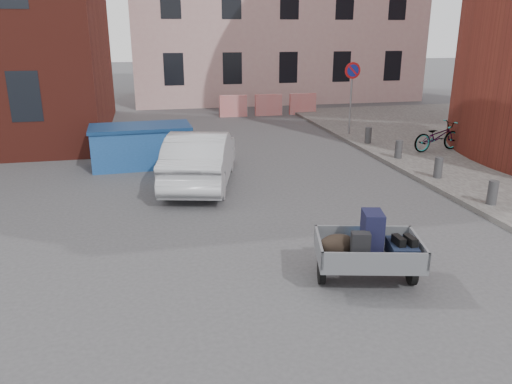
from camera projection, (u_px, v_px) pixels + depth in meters
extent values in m
plane|color=#38383A|center=(242.00, 256.00, 9.01)|extent=(120.00, 120.00, 0.00)
cylinder|color=gray|center=(351.00, 99.00, 18.62)|extent=(0.07, 0.07, 2.60)
cylinder|color=red|center=(353.00, 71.00, 18.28)|extent=(0.60, 0.03, 0.60)
cylinder|color=navy|center=(353.00, 71.00, 18.26)|extent=(0.44, 0.03, 0.44)
cylinder|color=#3A3A3D|center=(493.00, 193.00, 11.23)|extent=(0.22, 0.22, 0.55)
cylinder|color=#3A3A3D|center=(438.00, 168.00, 13.27)|extent=(0.22, 0.22, 0.55)
cylinder|color=#3A3A3D|center=(399.00, 149.00, 15.32)|extent=(0.22, 0.22, 0.55)
cylinder|color=#3A3A3D|center=(368.00, 135.00, 17.36)|extent=(0.22, 0.22, 0.55)
cube|color=red|center=(233.00, 106.00, 23.29)|extent=(1.30, 0.18, 1.00)
cube|color=red|center=(269.00, 105.00, 23.64)|extent=(1.30, 0.18, 1.00)
cube|color=red|center=(303.00, 104.00, 23.99)|extent=(1.30, 0.18, 1.00)
cylinder|color=black|center=(321.00, 270.00, 7.98)|extent=(0.20, 0.45, 0.44)
cylinder|color=black|center=(412.00, 271.00, 7.95)|extent=(0.20, 0.45, 0.44)
cube|color=slate|center=(368.00, 257.00, 7.89)|extent=(1.81, 1.45, 0.08)
cube|color=slate|center=(319.00, 246.00, 7.85)|extent=(0.30, 1.08, 0.28)
cube|color=slate|center=(418.00, 247.00, 7.82)|extent=(0.30, 1.08, 0.28)
cube|color=slate|center=(362.00, 234.00, 8.34)|extent=(1.56, 0.42, 0.28)
cube|color=slate|center=(375.00, 262.00, 7.33)|extent=(1.56, 0.42, 0.28)
cube|color=slate|center=(358.00, 238.00, 8.76)|extent=(0.24, 0.70, 0.06)
cube|color=#151632|center=(372.00, 233.00, 7.81)|extent=(0.40, 0.51, 0.70)
cube|color=black|center=(402.00, 250.00, 7.73)|extent=(0.53, 0.68, 0.25)
ellipsoid|color=black|center=(337.00, 245.00, 7.78)|extent=(0.67, 0.49, 0.36)
cube|color=black|center=(360.00, 247.00, 7.57)|extent=(0.31, 0.24, 0.48)
ellipsoid|color=blue|center=(361.00, 239.00, 8.17)|extent=(0.42, 0.38, 0.24)
cube|color=black|center=(399.00, 240.00, 7.63)|extent=(0.12, 0.27, 0.13)
cube|color=black|center=(410.00, 241.00, 7.62)|extent=(0.12, 0.27, 0.13)
cube|color=#1E4D91|center=(141.00, 147.00, 14.80)|extent=(2.87, 1.52, 1.13)
cube|color=navy|center=(140.00, 127.00, 14.61)|extent=(2.97, 1.62, 0.09)
imported|color=#A5A7AD|center=(201.00, 158.00, 13.02)|extent=(2.49, 4.53, 1.42)
imported|color=black|center=(437.00, 136.00, 16.20)|extent=(1.88, 0.93, 0.95)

